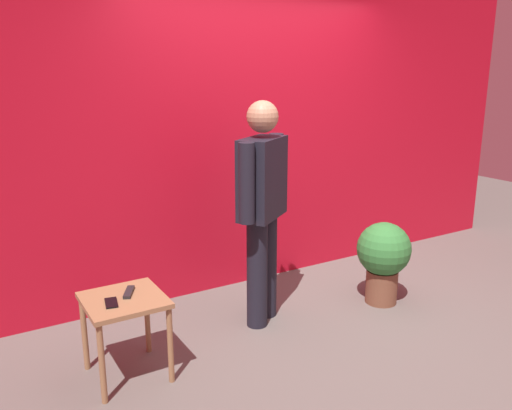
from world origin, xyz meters
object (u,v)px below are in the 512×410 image
(side_table, at_px, (125,311))
(cell_phone, at_px, (111,303))
(standing_person, at_px, (262,202))
(tv_remote, at_px, (129,292))
(potted_plant, at_px, (383,256))

(side_table, bearing_deg, cell_phone, -154.80)
(side_table, bearing_deg, standing_person, 10.69)
(standing_person, relative_size, tv_remote, 9.87)
(tv_remote, distance_m, potted_plant, 2.10)
(standing_person, bearing_deg, side_table, -169.31)
(cell_phone, height_order, tv_remote, tv_remote)
(side_table, distance_m, cell_phone, 0.13)
(standing_person, relative_size, side_table, 3.16)
(side_table, relative_size, cell_phone, 3.69)
(potted_plant, bearing_deg, cell_phone, -179.68)
(tv_remote, height_order, potted_plant, potted_plant)
(side_table, height_order, potted_plant, potted_plant)
(side_table, height_order, tv_remote, tv_remote)
(side_table, bearing_deg, tv_remote, 43.25)
(standing_person, distance_m, potted_plant, 1.18)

